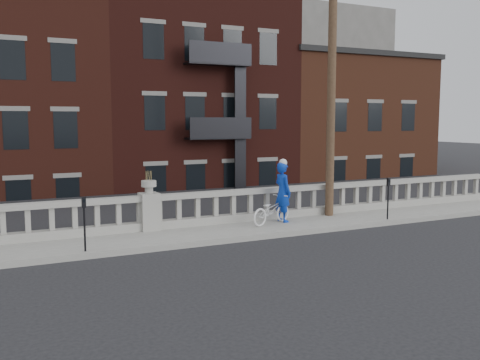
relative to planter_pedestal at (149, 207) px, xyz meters
name	(u,v)px	position (x,y,z in m)	size (l,w,h in m)	color
ground	(199,268)	(0.00, -3.95, -0.83)	(120.00, 120.00, 0.00)	black
sidewalk	(160,239)	(0.00, -0.95, -0.76)	(32.00, 2.20, 0.15)	gray
balustrade	(149,214)	(0.00, 0.00, -0.19)	(28.00, 0.34, 1.03)	gray
planter_pedestal	(149,207)	(0.00, 0.00, 0.00)	(0.55, 0.55, 1.76)	gray
lower_level	(68,132)	(0.56, 19.09, 1.80)	(80.00, 44.00, 20.80)	#605E59
utility_pole	(332,64)	(6.20, -0.35, 4.41)	(1.60, 0.28, 10.00)	#422D1E
parking_meter_c	(84,218)	(-2.18, -1.80, 0.17)	(0.10, 0.09, 1.36)	black
parking_meter_d	(388,194)	(7.48, -1.80, 0.17)	(0.10, 0.09, 1.36)	black
bicycle	(271,210)	(3.68, -0.80, -0.24)	(0.58, 1.67, 0.88)	silver
cyclist	(283,192)	(4.20, -0.61, 0.27)	(0.70, 0.46, 1.91)	#0B31A8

